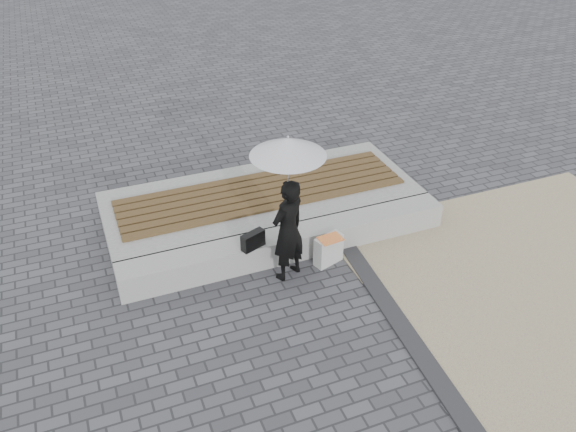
% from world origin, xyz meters
% --- Properties ---
extents(ground, '(80.00, 80.00, 0.00)m').
position_xyz_m(ground, '(0.00, 0.00, 0.00)').
color(ground, '#494A4E').
rests_on(ground, ground).
extents(terrazzo_zone, '(5.00, 5.00, 0.02)m').
position_xyz_m(terrazzo_zone, '(3.20, -0.50, 0.01)').
color(terrazzo_zone, '#BCB286').
rests_on(terrazzo_zone, ground).
extents(edging_band, '(0.61, 5.20, 0.04)m').
position_xyz_m(edging_band, '(0.75, -0.50, 0.02)').
color(edging_band, '#2B2B2E').
rests_on(edging_band, ground).
extents(seating_ledge, '(5.00, 0.45, 0.40)m').
position_xyz_m(seating_ledge, '(0.00, 1.60, 0.20)').
color(seating_ledge, '#A0A19C').
rests_on(seating_ledge, ground).
extents(timber_platform, '(5.00, 2.00, 0.40)m').
position_xyz_m(timber_platform, '(0.00, 2.80, 0.20)').
color(timber_platform, '#A3A39E').
rests_on(timber_platform, ground).
extents(timber_decking, '(4.60, 1.20, 0.04)m').
position_xyz_m(timber_decking, '(0.00, 2.80, 0.42)').
color(timber_decking, brown).
rests_on(timber_decking, timber_platform).
extents(woman, '(0.66, 0.57, 1.54)m').
position_xyz_m(woman, '(-0.19, 1.16, 0.77)').
color(woman, black).
rests_on(woman, ground).
extents(parasol, '(0.98, 0.98, 1.25)m').
position_xyz_m(parasol, '(-0.19, 1.16, 2.03)').
color(parasol, silver).
rests_on(parasol, ground).
extents(handbag, '(0.38, 0.24, 0.25)m').
position_xyz_m(handbag, '(-0.61, 1.44, 0.52)').
color(handbag, black).
rests_on(handbag, seating_ledge).
extents(canvas_tote, '(0.46, 0.30, 0.45)m').
position_xyz_m(canvas_tote, '(0.46, 1.21, 0.23)').
color(canvas_tote, '#BABBB6').
rests_on(canvas_tote, ground).
extents(magazine, '(0.36, 0.28, 0.01)m').
position_xyz_m(magazine, '(0.46, 1.16, 0.46)').
color(magazine, '#FF2827').
rests_on(magazine, canvas_tote).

